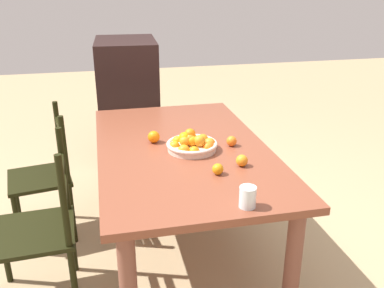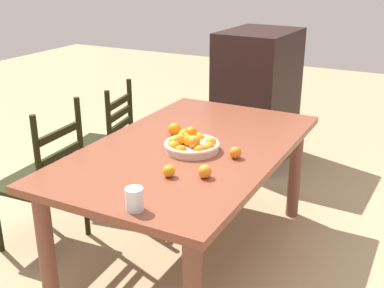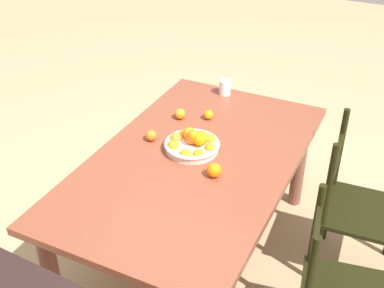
{
  "view_description": "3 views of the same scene",
  "coord_description": "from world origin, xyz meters",
  "px_view_note": "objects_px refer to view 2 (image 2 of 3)",
  "views": [
    {
      "loc": [
        -2.42,
        0.48,
        1.75
      ],
      "look_at": [
        -0.07,
        -0.05,
        0.78
      ],
      "focal_mm": 39.31,
      "sensor_mm": 36.0,
      "label": 1
    },
    {
      "loc": [
        -2.33,
        -1.23,
        1.76
      ],
      "look_at": [
        -0.07,
        -0.05,
        0.78
      ],
      "focal_mm": 45.38,
      "sensor_mm": 36.0,
      "label": 2
    },
    {
      "loc": [
        2.05,
        0.98,
        2.28
      ],
      "look_at": [
        -0.07,
        -0.05,
        0.78
      ],
      "focal_mm": 46.39,
      "sensor_mm": 36.0,
      "label": 3
    }
  ],
  "objects_px": {
    "chair_by_cabinet": "(106,146)",
    "orange_loose_0": "(205,171)",
    "cabinet": "(257,97)",
    "fruit_bowl": "(192,144)",
    "chair_near_window": "(44,182)",
    "dining_table": "(190,161)",
    "orange_loose_2": "(169,171)",
    "orange_loose_1": "(175,129)",
    "orange_loose_3": "(235,153)",
    "drinking_glass": "(134,199)"
  },
  "relations": [
    {
      "from": "chair_near_window",
      "to": "orange_loose_3",
      "type": "distance_m",
      "value": 1.24
    },
    {
      "from": "dining_table",
      "to": "cabinet",
      "type": "relative_size",
      "value": 1.51
    },
    {
      "from": "cabinet",
      "to": "orange_loose_3",
      "type": "bearing_deg",
      "value": -160.73
    },
    {
      "from": "chair_near_window",
      "to": "orange_loose_3",
      "type": "xyz_separation_m",
      "value": [
        0.26,
        -1.17,
        0.32
      ]
    },
    {
      "from": "orange_loose_0",
      "to": "orange_loose_1",
      "type": "bearing_deg",
      "value": 43.03
    },
    {
      "from": "chair_by_cabinet",
      "to": "orange_loose_3",
      "type": "bearing_deg",
      "value": 61.47
    },
    {
      "from": "dining_table",
      "to": "orange_loose_0",
      "type": "relative_size",
      "value": 26.23
    },
    {
      "from": "chair_near_window",
      "to": "orange_loose_2",
      "type": "relative_size",
      "value": 15.49
    },
    {
      "from": "chair_by_cabinet",
      "to": "cabinet",
      "type": "relative_size",
      "value": 0.79
    },
    {
      "from": "chair_near_window",
      "to": "chair_by_cabinet",
      "type": "height_order",
      "value": "chair_near_window"
    },
    {
      "from": "orange_loose_1",
      "to": "orange_loose_2",
      "type": "bearing_deg",
      "value": -153.05
    },
    {
      "from": "orange_loose_2",
      "to": "orange_loose_3",
      "type": "height_order",
      "value": "orange_loose_3"
    },
    {
      "from": "orange_loose_2",
      "to": "chair_near_window",
      "type": "bearing_deg",
      "value": 83.43
    },
    {
      "from": "chair_near_window",
      "to": "orange_loose_0",
      "type": "bearing_deg",
      "value": 84.52
    },
    {
      "from": "chair_near_window",
      "to": "orange_loose_0",
      "type": "height_order",
      "value": "chair_near_window"
    },
    {
      "from": "orange_loose_0",
      "to": "orange_loose_2",
      "type": "distance_m",
      "value": 0.18
    },
    {
      "from": "chair_by_cabinet",
      "to": "orange_loose_0",
      "type": "relative_size",
      "value": 13.68
    },
    {
      "from": "dining_table",
      "to": "orange_loose_1",
      "type": "height_order",
      "value": "orange_loose_1"
    },
    {
      "from": "orange_loose_3",
      "to": "orange_loose_1",
      "type": "bearing_deg",
      "value": 70.66
    },
    {
      "from": "chair_by_cabinet",
      "to": "drinking_glass",
      "type": "height_order",
      "value": "chair_by_cabinet"
    },
    {
      "from": "orange_loose_0",
      "to": "chair_near_window",
      "type": "bearing_deg",
      "value": 88.03
    },
    {
      "from": "orange_loose_0",
      "to": "orange_loose_2",
      "type": "height_order",
      "value": "orange_loose_0"
    },
    {
      "from": "orange_loose_3",
      "to": "dining_table",
      "type": "bearing_deg",
      "value": 79.51
    },
    {
      "from": "fruit_bowl",
      "to": "drinking_glass",
      "type": "bearing_deg",
      "value": -171.92
    },
    {
      "from": "dining_table",
      "to": "fruit_bowl",
      "type": "bearing_deg",
      "value": -146.96
    },
    {
      "from": "orange_loose_2",
      "to": "chair_by_cabinet",
      "type": "bearing_deg",
      "value": 52.04
    },
    {
      "from": "fruit_bowl",
      "to": "orange_loose_1",
      "type": "bearing_deg",
      "value": 49.58
    },
    {
      "from": "orange_loose_2",
      "to": "orange_loose_0",
      "type": "bearing_deg",
      "value": -65.79
    },
    {
      "from": "orange_loose_1",
      "to": "orange_loose_3",
      "type": "relative_size",
      "value": 1.19
    },
    {
      "from": "chair_by_cabinet",
      "to": "orange_loose_1",
      "type": "height_order",
      "value": "chair_by_cabinet"
    },
    {
      "from": "orange_loose_0",
      "to": "orange_loose_3",
      "type": "relative_size",
      "value": 1.04
    },
    {
      "from": "drinking_glass",
      "to": "orange_loose_2",
      "type": "bearing_deg",
      "value": 6.3
    },
    {
      "from": "dining_table",
      "to": "orange_loose_3",
      "type": "xyz_separation_m",
      "value": [
        -0.06,
        -0.31,
        0.13
      ]
    },
    {
      "from": "chair_near_window",
      "to": "chair_by_cabinet",
      "type": "xyz_separation_m",
      "value": [
        0.67,
        0.03,
        0.01
      ]
    },
    {
      "from": "chair_by_cabinet",
      "to": "orange_loose_0",
      "type": "height_order",
      "value": "chair_by_cabinet"
    },
    {
      "from": "chair_near_window",
      "to": "orange_loose_2",
      "type": "height_order",
      "value": "chair_near_window"
    },
    {
      "from": "orange_loose_2",
      "to": "orange_loose_3",
      "type": "bearing_deg",
      "value": -27.72
    },
    {
      "from": "cabinet",
      "to": "fruit_bowl",
      "type": "distance_m",
      "value": 1.8
    },
    {
      "from": "dining_table",
      "to": "drinking_glass",
      "type": "height_order",
      "value": "drinking_glass"
    },
    {
      "from": "cabinet",
      "to": "drinking_glass",
      "type": "bearing_deg",
      "value": -168.97
    },
    {
      "from": "chair_near_window",
      "to": "cabinet",
      "type": "distance_m",
      "value": 2.13
    },
    {
      "from": "cabinet",
      "to": "orange_loose_3",
      "type": "xyz_separation_m",
      "value": [
        -1.76,
        -0.52,
        0.18
      ]
    },
    {
      "from": "cabinet",
      "to": "fruit_bowl",
      "type": "relative_size",
      "value": 3.72
    },
    {
      "from": "dining_table",
      "to": "orange_loose_0",
      "type": "xyz_separation_m",
      "value": [
        -0.36,
        -0.27,
        0.13
      ]
    },
    {
      "from": "orange_loose_1",
      "to": "drinking_glass",
      "type": "relative_size",
      "value": 0.76
    },
    {
      "from": "dining_table",
      "to": "chair_by_cabinet",
      "type": "distance_m",
      "value": 0.98
    },
    {
      "from": "chair_by_cabinet",
      "to": "dining_table",
      "type": "bearing_deg",
      "value": 58.8
    },
    {
      "from": "chair_by_cabinet",
      "to": "orange_loose_0",
      "type": "distance_m",
      "value": 1.4
    },
    {
      "from": "fruit_bowl",
      "to": "orange_loose_0",
      "type": "height_order",
      "value": "fruit_bowl"
    },
    {
      "from": "drinking_glass",
      "to": "fruit_bowl",
      "type": "bearing_deg",
      "value": 8.08
    }
  ]
}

